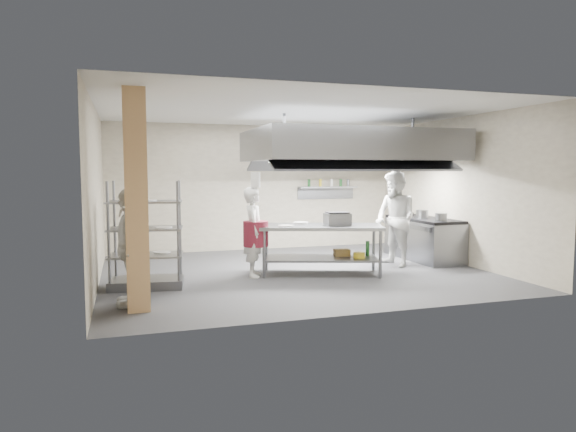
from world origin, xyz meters
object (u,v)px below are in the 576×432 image
object	(u,v)px
cooking_range	(423,240)
chef_head	(254,232)
chef_line	(395,219)
griddle	(337,219)
island	(321,250)
chef_plating	(130,247)
stockpot	(422,214)
pass_rack	(146,235)

from	to	relation	value
cooking_range	chef_head	size ratio (longest dim) A/B	1.24
chef_line	griddle	distance (m)	1.46
chef_line	cooking_range	bearing A→B (deg)	107.75
island	chef_plating	distance (m)	3.62
chef_line	chef_plating	bearing A→B (deg)	-82.92
chef_head	chef_plating	distance (m)	2.57
chef_head	stockpot	world-z (taller)	chef_head
pass_rack	chef_head	size ratio (longest dim) A/B	1.08
griddle	pass_rack	bearing A→B (deg)	-174.78
island	chef_plating	bearing A→B (deg)	-141.67
pass_rack	stockpot	distance (m)	5.79
griddle	stockpot	size ratio (longest dim) A/B	1.71
stockpot	pass_rack	bearing A→B (deg)	-171.02
cooking_range	chef_line	bearing A→B (deg)	-152.38
chef_head	chef_plating	bearing A→B (deg)	137.85
stockpot	chef_plating	bearing A→B (deg)	-161.60
chef_head	stockpot	bearing A→B (deg)	-66.62
island	cooking_range	world-z (taller)	island
island	cooking_range	size ratio (longest dim) A/B	1.11
chef_line	chef_head	bearing A→B (deg)	-97.03
island	cooking_range	bearing A→B (deg)	35.40
chef_plating	griddle	xyz separation A→B (m)	(3.68, 1.18, 0.19)
chef_head	chef_plating	xyz separation A→B (m)	(-2.16, -1.41, 0.02)
pass_rack	cooking_range	xyz separation A→B (m)	(5.82, 0.98, -0.45)
island	chef_head	size ratio (longest dim) A/B	1.37
chef_line	griddle	world-z (taller)	chef_line
pass_rack	griddle	bearing A→B (deg)	10.00
island	chef_plating	xyz separation A→B (m)	(-3.38, -1.24, 0.38)
island	pass_rack	xyz separation A→B (m)	(-3.12, -0.15, 0.42)
chef_line	stockpot	bearing A→B (deg)	106.31
griddle	island	bearing A→B (deg)	173.25
cooking_range	griddle	bearing A→B (deg)	-159.71
pass_rack	chef_line	xyz separation A→B (m)	(4.83, 0.47, 0.08)
cooking_range	chef_plating	size ratio (longest dim) A/B	1.20
pass_rack	cooking_range	bearing A→B (deg)	17.99
chef_plating	stockpot	xyz separation A→B (m)	(5.98, 1.99, 0.16)
pass_rack	chef_plating	distance (m)	1.12
pass_rack	stockpot	xyz separation A→B (m)	(5.72, 0.90, 0.12)
pass_rack	griddle	xyz separation A→B (m)	(3.42, 0.10, 0.15)
cooking_range	griddle	world-z (taller)	griddle
chef_plating	griddle	distance (m)	3.87
chef_head	chef_line	bearing A→B (deg)	-72.44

